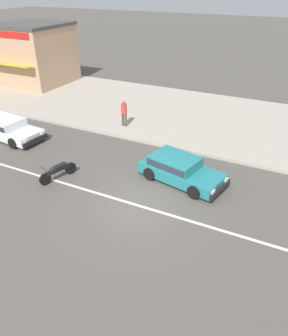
{
  "coord_description": "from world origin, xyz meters",
  "views": [
    {
      "loc": [
        5.0,
        -9.43,
        7.94
      ],
      "look_at": [
        -0.45,
        1.57,
        0.8
      ],
      "focal_mm": 35.0,
      "sensor_mm": 36.0,
      "label": 1
    }
  ],
  "objects_px": {
    "motorcycle_0": "(58,171)",
    "shopfront_mid_block": "(35,54)",
    "hatchback_teal_3": "(179,168)",
    "pedestrian_near_clock": "(124,111)",
    "hatchback_white_1": "(8,128)"
  },
  "relations": [
    {
      "from": "hatchback_teal_3",
      "to": "pedestrian_near_clock",
      "type": "xyz_separation_m",
      "value": [
        -5.09,
        4.09,
        0.48
      ]
    },
    {
      "from": "hatchback_teal_3",
      "to": "motorcycle_0",
      "type": "bearing_deg",
      "value": -154.27
    },
    {
      "from": "hatchback_teal_3",
      "to": "shopfront_mid_block",
      "type": "xyz_separation_m",
      "value": [
        -16.41,
        9.31,
        1.92
      ]
    },
    {
      "from": "hatchback_teal_3",
      "to": "shopfront_mid_block",
      "type": "distance_m",
      "value": 18.97
    },
    {
      "from": "hatchback_white_1",
      "to": "shopfront_mid_block",
      "type": "distance_m",
      "value": 11.3
    },
    {
      "from": "hatchback_teal_3",
      "to": "hatchback_white_1",
      "type": "bearing_deg",
      "value": -179.83
    },
    {
      "from": "motorcycle_0",
      "to": "shopfront_mid_block",
      "type": "xyz_separation_m",
      "value": [
        -11.5,
        11.68,
        2.09
      ]
    },
    {
      "from": "motorcycle_0",
      "to": "shopfront_mid_block",
      "type": "height_order",
      "value": "shopfront_mid_block"
    },
    {
      "from": "hatchback_white_1",
      "to": "motorcycle_0",
      "type": "bearing_deg",
      "value": -23.25
    },
    {
      "from": "hatchback_teal_3",
      "to": "pedestrian_near_clock",
      "type": "distance_m",
      "value": 6.55
    },
    {
      "from": "motorcycle_0",
      "to": "pedestrian_near_clock",
      "type": "bearing_deg",
      "value": 91.59
    },
    {
      "from": "hatchback_teal_3",
      "to": "motorcycle_0",
      "type": "relative_size",
      "value": 2.25
    },
    {
      "from": "hatchback_white_1",
      "to": "hatchback_teal_3",
      "type": "height_order",
      "value": "same"
    },
    {
      "from": "hatchback_teal_3",
      "to": "motorcycle_0",
      "type": "xyz_separation_m",
      "value": [
        -4.92,
        -2.37,
        -0.17
      ]
    },
    {
      "from": "motorcycle_0",
      "to": "pedestrian_near_clock",
      "type": "distance_m",
      "value": 6.49
    }
  ]
}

